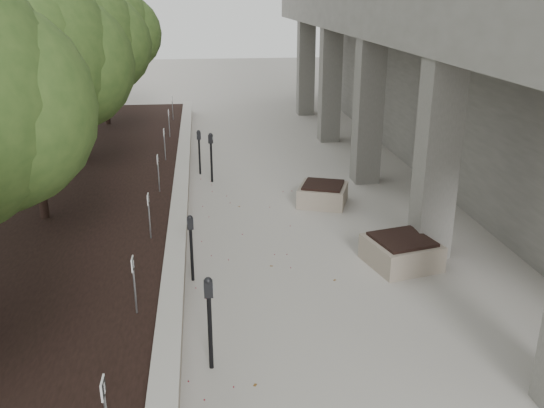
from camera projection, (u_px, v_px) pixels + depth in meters
retaining_wall at (180, 203)px, 14.46m from camera, size 0.39×26.00×0.50m
planting_bed at (26, 211)px, 14.06m from camera, size 7.00×26.00×0.40m
crabapple_tree_3 at (28, 96)px, 12.21m from camera, size 4.60×4.00×5.44m
crabapple_tree_4 at (75, 67)px, 16.88m from camera, size 4.60×4.00×5.44m
crabapple_tree_5 at (101, 51)px, 21.54m from camera, size 4.60×4.00×5.44m
parking_sign_3 at (134, 286)px, 9.05m from camera, size 0.04×0.22×0.96m
parking_sign_4 at (149, 216)px, 11.85m from camera, size 0.04×0.22×0.96m
parking_sign_5 at (158, 174)px, 14.65m from camera, size 0.04×0.22×0.96m
parking_sign_6 at (165, 144)px, 17.45m from camera, size 0.04×0.22×0.96m
parking_sign_7 at (169, 123)px, 20.25m from camera, size 0.04×0.22×0.96m
parking_sign_8 at (173, 108)px, 23.05m from camera, size 0.04×0.22×0.96m
parking_meter_2 at (210, 324)px, 8.28m from camera, size 0.15×0.11×1.47m
parking_meter_3 at (191, 248)px, 10.89m from camera, size 0.14×0.11×1.33m
parking_meter_4 at (199, 152)px, 17.38m from camera, size 0.15×0.12×1.35m
parking_meter_5 at (211, 158)px, 16.65m from camera, size 0.17×0.14×1.44m
planter_front at (401, 251)px, 11.66m from camera, size 1.51×1.51×0.58m
planter_back at (323, 194)px, 15.04m from camera, size 1.50×1.50×0.54m
berry_scatter at (268, 283)px, 11.00m from camera, size 3.30×14.10×0.02m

